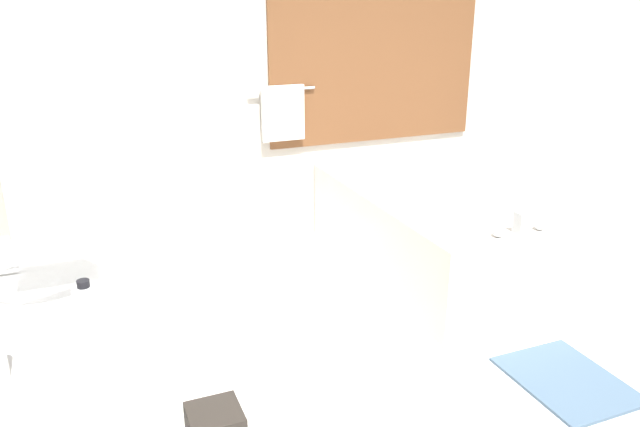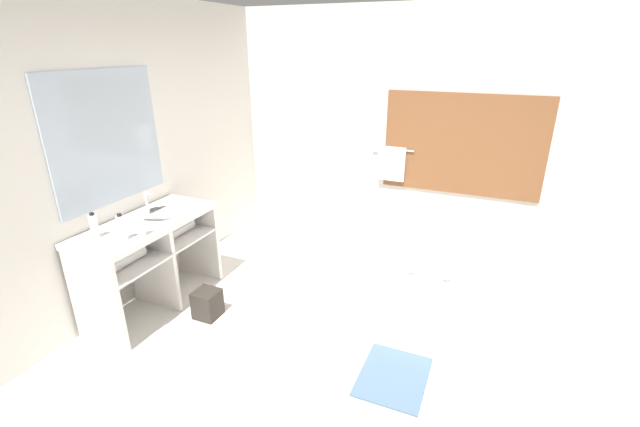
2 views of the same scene
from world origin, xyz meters
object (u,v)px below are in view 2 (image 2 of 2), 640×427
at_px(soap_dispenser, 141,227).
at_px(water_bottle_2, 94,226).
at_px(waste_bin, 207,304).
at_px(bathtub, 440,260).
at_px(water_bottle_1, 122,228).

bearing_deg(soap_dispenser, water_bottle_2, -150.96).
height_order(soap_dispenser, waste_bin, soap_dispenser).
xyz_separation_m(bathtub, water_bottle_1, (-2.23, -1.71, 0.65)).
height_order(bathtub, waste_bin, bathtub).
distance_m(soap_dispenser, waste_bin, 0.92).
relative_size(water_bottle_1, waste_bin, 0.88).
height_order(bathtub, soap_dispenser, soap_dispenser).
distance_m(water_bottle_1, soap_dispenser, 0.14).
distance_m(bathtub, soap_dispenser, 2.75).
relative_size(bathtub, waste_bin, 7.39).
height_order(water_bottle_2, waste_bin, water_bottle_2).
relative_size(water_bottle_2, soap_dispenser, 1.20).
bearing_deg(bathtub, waste_bin, -144.29).
distance_m(water_bottle_2, soap_dispenser, 0.36).
bearing_deg(water_bottle_2, water_bottle_1, 11.64).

